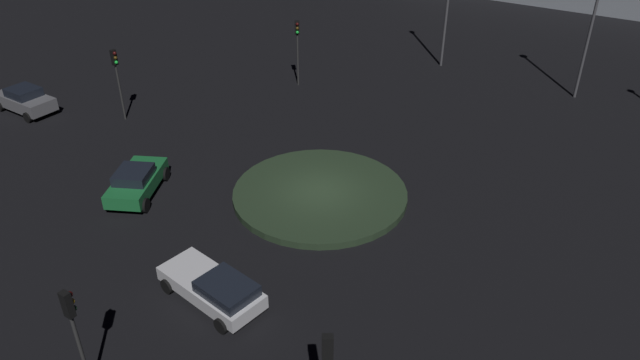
# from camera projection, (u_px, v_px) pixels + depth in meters

# --- Properties ---
(ground_plane) EXTENTS (113.54, 113.54, 0.00)m
(ground_plane) POSITION_uv_depth(u_px,v_px,m) (320.00, 197.00, 28.52)
(ground_plane) COLOR black
(roundabout_island) EXTENTS (8.37, 8.37, 0.33)m
(roundabout_island) POSITION_uv_depth(u_px,v_px,m) (320.00, 194.00, 28.43)
(roundabout_island) COLOR #263823
(roundabout_island) RESTS_ON ground_plane
(car_grey) EXTENTS (4.09, 2.04, 1.58)m
(car_grey) POSITION_uv_depth(u_px,v_px,m) (25.00, 100.00, 36.45)
(car_grey) COLOR slate
(car_grey) RESTS_ON ground_plane
(car_green) EXTENTS (3.44, 4.32, 1.46)m
(car_green) POSITION_uv_depth(u_px,v_px,m) (136.00, 181.00, 28.29)
(car_green) COLOR #1E7238
(car_green) RESTS_ON ground_plane
(car_white) EXTENTS (4.53, 2.37, 1.31)m
(car_white) POSITION_uv_depth(u_px,v_px,m) (214.00, 288.00, 21.94)
(car_white) COLOR white
(car_white) RESTS_ON ground_plane
(traffic_light_northwest) EXTENTS (0.38, 0.39, 4.42)m
(traffic_light_northwest) POSITION_uv_depth(u_px,v_px,m) (297.00, 40.00, 38.96)
(traffic_light_northwest) COLOR #2D2D2D
(traffic_light_northwest) RESTS_ON ground_plane
(traffic_light_south) EXTENTS (0.31, 0.36, 4.05)m
(traffic_light_south) POSITION_uv_depth(u_px,v_px,m) (73.00, 322.00, 17.42)
(traffic_light_south) COLOR #2D2D2D
(traffic_light_south) RESTS_ON ground_plane
(traffic_light_west) EXTENTS (0.36, 0.31, 4.35)m
(traffic_light_west) POSITION_uv_depth(u_px,v_px,m) (117.00, 71.00, 34.33)
(traffic_light_west) COLOR #2D2D2D
(traffic_light_west) RESTS_ON ground_plane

